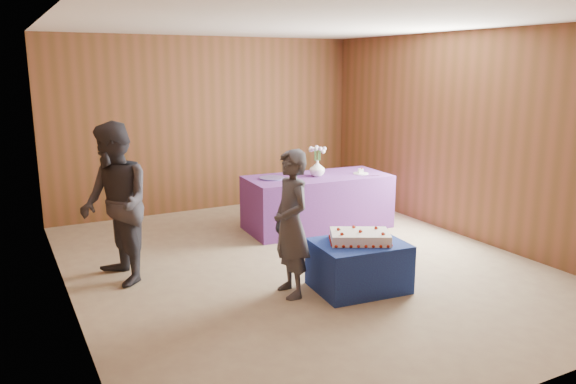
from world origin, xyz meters
TOP-DOWN VIEW (x-y plane):
  - ground at (0.00, 0.00)m, footprint 6.00×6.00m
  - room_shell at (0.00, 0.00)m, footprint 5.04×6.04m
  - cake_table at (0.17, -0.91)m, footprint 0.96×0.78m
  - serving_table at (0.95, 1.22)m, footprint 2.05×1.03m
  - sheet_cake at (0.18, -0.90)m, footprint 0.73×0.65m
  - vase at (0.93, 1.21)m, footprint 0.27×0.27m
  - flower_spray at (0.93, 1.21)m, footprint 0.25×0.25m
  - platter at (0.29, 1.33)m, footprint 0.39×0.39m
  - plate at (1.57, 1.06)m, footprint 0.26×0.26m
  - cake_slice at (1.57, 1.06)m, footprint 0.09×0.08m
  - knife at (1.59, 0.87)m, footprint 0.25×0.11m
  - guest_left at (-0.51, -0.71)m, footprint 0.39×0.56m
  - guest_right at (-1.96, 0.44)m, footprint 0.76×0.92m

SIDE VIEW (x-z plane):
  - ground at x=0.00m, z-range 0.00..0.00m
  - cake_table at x=0.17m, z-range 0.00..0.50m
  - serving_table at x=0.95m, z-range 0.00..0.75m
  - sheet_cake at x=0.18m, z-range 0.48..0.63m
  - guest_left at x=-0.51m, z-range 0.00..1.47m
  - knife at x=1.59m, z-range 0.75..0.75m
  - plate at x=1.57m, z-range 0.75..0.76m
  - platter at x=0.29m, z-range 0.75..0.77m
  - cake_slice at x=1.57m, z-range 0.75..0.84m
  - guest_right at x=-1.96m, z-range 0.00..1.71m
  - vase at x=0.93m, z-range 0.75..0.97m
  - flower_spray at x=0.93m, z-range 1.04..1.23m
  - room_shell at x=0.00m, z-range 0.44..3.16m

